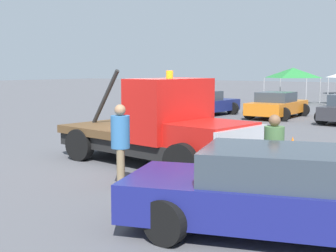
% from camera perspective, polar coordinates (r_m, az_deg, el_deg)
% --- Properties ---
extents(ground_plane, '(160.00, 160.00, 0.00)m').
position_cam_1_polar(ground_plane, '(12.57, -1.87, -4.60)').
color(ground_plane, '#545459').
extents(tow_truck, '(5.84, 2.85, 2.51)m').
position_cam_1_polar(tow_truck, '(12.17, -0.70, -0.38)').
color(tow_truck, black).
rests_on(tow_truck, ground).
extents(foreground_car, '(5.41, 3.40, 1.34)m').
position_cam_1_polar(foreground_car, '(7.34, 14.44, -8.03)').
color(foreground_car, navy).
rests_on(foreground_car, ground).
extents(person_near_truck, '(0.37, 0.37, 1.68)m').
position_cam_1_polar(person_near_truck, '(9.00, 12.77, -3.13)').
color(person_near_truck, '#38383D').
rests_on(person_near_truck, ground).
extents(person_at_hood, '(0.40, 0.40, 1.79)m').
position_cam_1_polar(person_at_hood, '(9.86, -5.82, -1.74)').
color(person_at_hood, '#847051').
rests_on(person_at_hood, ground).
extents(parked_car_navy, '(2.81, 4.67, 1.34)m').
position_cam_1_polar(parked_car_navy, '(25.33, 4.19, 2.73)').
color(parked_car_navy, navy).
rests_on(parked_car_navy, ground).
extents(parked_car_orange, '(2.49, 4.42, 1.34)m').
position_cam_1_polar(parked_car_orange, '(24.83, 13.15, 2.48)').
color(parked_car_orange, orange).
rests_on(parked_car_orange, ground).
extents(canopy_tent_green, '(3.17, 3.17, 2.59)m').
position_cam_1_polar(canopy_tent_green, '(35.40, 14.98, 6.28)').
color(canopy_tent_green, '#9E9EA3').
rests_on(canopy_tent_green, ground).
extents(traffic_cone, '(0.40, 0.40, 0.55)m').
position_cam_1_polar(traffic_cone, '(14.21, 14.93, -2.44)').
color(traffic_cone, black).
rests_on(traffic_cone, ground).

